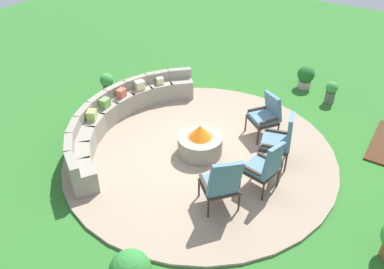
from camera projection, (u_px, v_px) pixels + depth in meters
The scene contains 11 objects.
ground_plane at pixel (200, 155), 8.42m from camera, with size 24.00×24.00×0.00m, color #2D6B28.
patio_circle at pixel (200, 154), 8.40m from camera, with size 5.69×5.69×0.06m, color gray.
fire_pit at pixel (200, 142), 8.23m from camera, with size 0.93×0.93×0.69m.
curved_stone_bench at pixel (119, 117), 8.98m from camera, with size 4.56×1.76×0.70m.
lounge_chair_front_left at pixel (221, 183), 6.77m from camera, with size 0.83×0.85×1.15m.
lounge_chair_front_right at pixel (265, 166), 7.16m from camera, with size 0.66×0.63×1.09m.
lounge_chair_back_left at pixel (281, 139), 7.83m from camera, with size 0.76×0.74×1.13m.
lounge_chair_back_right at pixel (266, 114), 8.62m from camera, with size 0.78×0.82×1.01m.
potted_plant_1 at pixel (107, 82), 10.46m from camera, with size 0.36×0.36×0.54m.
potted_plant_2 at pixel (306, 76), 10.65m from camera, with size 0.46×0.46×0.62m.
potted_plant_4 at pixel (331, 91), 10.00m from camera, with size 0.30×0.30×0.59m.
Camera 1 is at (-5.67, -3.42, 5.22)m, focal length 37.09 mm.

